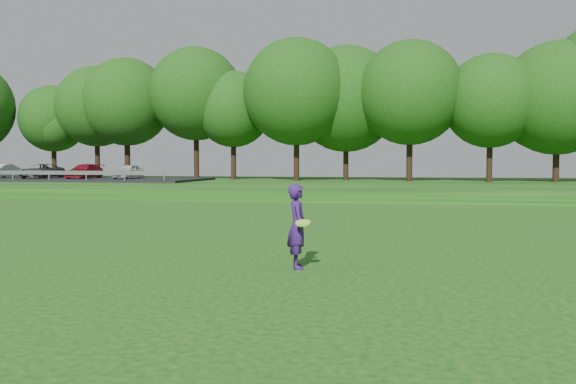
# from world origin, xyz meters

# --- Properties ---
(ground) EXTENTS (140.00, 140.00, 0.00)m
(ground) POSITION_xyz_m (0.00, 0.00, 0.00)
(ground) COLOR #0C430F
(ground) RESTS_ON ground
(berm) EXTENTS (130.00, 30.00, 0.60)m
(berm) POSITION_xyz_m (0.00, 34.00, 0.30)
(berm) COLOR #0C430F
(berm) RESTS_ON ground
(walking_path) EXTENTS (130.00, 1.60, 0.04)m
(walking_path) POSITION_xyz_m (0.00, 20.00, 0.02)
(walking_path) COLOR gray
(walking_path) RESTS_ON ground
(treeline) EXTENTS (104.00, 7.00, 15.00)m
(treeline) POSITION_xyz_m (0.00, 38.00, 8.10)
(treeline) COLOR #144810
(treeline) RESTS_ON berm
(parking_lot) EXTENTS (24.00, 9.00, 1.38)m
(parking_lot) POSITION_xyz_m (-24.02, 32.80, 1.01)
(parking_lot) COLOR black
(parking_lot) RESTS_ON berm
(woman) EXTENTS (0.61, 0.84, 1.67)m
(woman) POSITION_xyz_m (2.08, 1.16, 0.84)
(woman) COLOR #39176A
(woman) RESTS_ON ground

